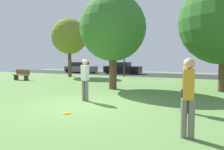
{
  "coord_description": "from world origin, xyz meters",
  "views": [
    {
      "loc": [
        4.01,
        -6.31,
        1.75
      ],
      "look_at": [
        0.0,
        2.64,
        0.97
      ],
      "focal_mm": 30.89,
      "sensor_mm": 36.0,
      "label": 1
    }
  ],
  "objects_px": {
    "maple_tree_far": "(113,28)",
    "park_bench": "(22,75)",
    "frisbee_disc": "(67,113)",
    "person_walking": "(85,78)",
    "birch_tree_lone": "(69,37)",
    "oak_tree_center": "(224,21)",
    "street_lamp_post": "(124,55)",
    "parked_car_black": "(122,68)",
    "person_thrower": "(188,94)",
    "parked_car_grey": "(81,68)",
    "person_catcher": "(186,87)"
  },
  "relations": [
    {
      "from": "park_bench",
      "to": "oak_tree_center",
      "type": "bearing_deg",
      "value": -179.65
    },
    {
      "from": "person_thrower",
      "to": "person_walking",
      "type": "distance_m",
      "value": 4.82
    },
    {
      "from": "person_thrower",
      "to": "parked_car_black",
      "type": "bearing_deg",
      "value": 20.95
    },
    {
      "from": "oak_tree_center",
      "to": "person_thrower",
      "type": "bearing_deg",
      "value": -100.38
    },
    {
      "from": "birch_tree_lone",
      "to": "park_bench",
      "type": "xyz_separation_m",
      "value": [
        -1.78,
        -4.44,
        -3.64
      ]
    },
    {
      "from": "maple_tree_far",
      "to": "person_catcher",
      "type": "bearing_deg",
      "value": -41.34
    },
    {
      "from": "parked_car_black",
      "to": "frisbee_disc",
      "type": "bearing_deg",
      "value": -74.72
    },
    {
      "from": "birch_tree_lone",
      "to": "parked_car_black",
      "type": "bearing_deg",
      "value": 60.08
    },
    {
      "from": "street_lamp_post",
      "to": "maple_tree_far",
      "type": "bearing_deg",
      "value": -74.18
    },
    {
      "from": "maple_tree_far",
      "to": "street_lamp_post",
      "type": "relative_size",
      "value": 1.24
    },
    {
      "from": "birch_tree_lone",
      "to": "oak_tree_center",
      "type": "bearing_deg",
      "value": -18.11
    },
    {
      "from": "maple_tree_far",
      "to": "person_walking",
      "type": "height_order",
      "value": "maple_tree_far"
    },
    {
      "from": "birch_tree_lone",
      "to": "person_catcher",
      "type": "distance_m",
      "value": 15.53
    },
    {
      "from": "street_lamp_post",
      "to": "park_bench",
      "type": "bearing_deg",
      "value": -136.48
    },
    {
      "from": "person_walking",
      "to": "street_lamp_post",
      "type": "xyz_separation_m",
      "value": [
        -2.58,
        11.59,
        1.26
      ]
    },
    {
      "from": "person_catcher",
      "to": "parked_car_grey",
      "type": "xyz_separation_m",
      "value": [
        -14.18,
        15.31,
        -0.21
      ]
    },
    {
      "from": "maple_tree_far",
      "to": "park_bench",
      "type": "bearing_deg",
      "value": 171.5
    },
    {
      "from": "oak_tree_center",
      "to": "person_catcher",
      "type": "relative_size",
      "value": 3.92
    },
    {
      "from": "frisbee_disc",
      "to": "person_catcher",
      "type": "bearing_deg",
      "value": 25.72
    },
    {
      "from": "person_walking",
      "to": "maple_tree_far",
      "type": "bearing_deg",
      "value": 6.23
    },
    {
      "from": "birch_tree_lone",
      "to": "parked_car_grey",
      "type": "distance_m",
      "value": 7.09
    },
    {
      "from": "maple_tree_far",
      "to": "person_thrower",
      "type": "bearing_deg",
      "value": -53.28
    },
    {
      "from": "person_thrower",
      "to": "park_bench",
      "type": "height_order",
      "value": "person_thrower"
    },
    {
      "from": "person_thrower",
      "to": "person_walking",
      "type": "xyz_separation_m",
      "value": [
        -4.17,
        2.41,
        -0.01
      ]
    },
    {
      "from": "parked_car_black",
      "to": "person_catcher",
      "type": "bearing_deg",
      "value": -62.16
    },
    {
      "from": "frisbee_disc",
      "to": "street_lamp_post",
      "type": "xyz_separation_m",
      "value": [
        -3.05,
        13.49,
        2.24
      ]
    },
    {
      "from": "frisbee_disc",
      "to": "street_lamp_post",
      "type": "relative_size",
      "value": 0.06
    },
    {
      "from": "person_walking",
      "to": "parked_car_black",
      "type": "bearing_deg",
      "value": 16.69
    },
    {
      "from": "parked_car_black",
      "to": "street_lamp_post",
      "type": "distance_m",
      "value": 4.52
    },
    {
      "from": "birch_tree_lone",
      "to": "oak_tree_center",
      "type": "xyz_separation_m",
      "value": [
        13.3,
        -4.35,
        -0.28
      ]
    },
    {
      "from": "person_walking",
      "to": "street_lamp_post",
      "type": "distance_m",
      "value": 11.94
    },
    {
      "from": "person_catcher",
      "to": "street_lamp_post",
      "type": "distance_m",
      "value": 13.57
    },
    {
      "from": "oak_tree_center",
      "to": "frisbee_disc",
      "type": "xyz_separation_m",
      "value": [
        -5.07,
        -6.97,
        -3.82
      ]
    },
    {
      "from": "oak_tree_center",
      "to": "frisbee_disc",
      "type": "relative_size",
      "value": 22.95
    },
    {
      "from": "parked_car_grey",
      "to": "parked_car_black",
      "type": "relative_size",
      "value": 0.91
    },
    {
      "from": "birch_tree_lone",
      "to": "frisbee_disc",
      "type": "xyz_separation_m",
      "value": [
        8.23,
        -11.32,
        -4.09
      ]
    },
    {
      "from": "oak_tree_center",
      "to": "person_catcher",
      "type": "xyz_separation_m",
      "value": [
        -1.54,
        -5.27,
        -2.96
      ]
    },
    {
      "from": "parked_car_black",
      "to": "street_lamp_post",
      "type": "xyz_separation_m",
      "value": [
        1.69,
        -3.88,
        1.58
      ]
    },
    {
      "from": "person_catcher",
      "to": "person_walking",
      "type": "relative_size",
      "value": 0.89
    },
    {
      "from": "park_bench",
      "to": "person_walking",
      "type": "bearing_deg",
      "value": 152.39
    },
    {
      "from": "birch_tree_lone",
      "to": "park_bench",
      "type": "bearing_deg",
      "value": -111.87
    },
    {
      "from": "birch_tree_lone",
      "to": "street_lamp_post",
      "type": "xyz_separation_m",
      "value": [
        5.18,
        2.17,
        -1.86
      ]
    },
    {
      "from": "maple_tree_far",
      "to": "oak_tree_center",
      "type": "relative_size",
      "value": 0.9
    },
    {
      "from": "parked_car_grey",
      "to": "park_bench",
      "type": "relative_size",
      "value": 2.6
    },
    {
      "from": "oak_tree_center",
      "to": "parked_car_black",
      "type": "height_order",
      "value": "oak_tree_center"
    },
    {
      "from": "person_walking",
      "to": "park_bench",
      "type": "distance_m",
      "value": 10.77
    },
    {
      "from": "birch_tree_lone",
      "to": "frisbee_disc",
      "type": "height_order",
      "value": "birch_tree_lone"
    },
    {
      "from": "person_catcher",
      "to": "person_walking",
      "type": "bearing_deg",
      "value": -97.07
    },
    {
      "from": "frisbee_disc",
      "to": "park_bench",
      "type": "relative_size",
      "value": 0.17
    },
    {
      "from": "frisbee_disc",
      "to": "park_bench",
      "type": "xyz_separation_m",
      "value": [
        -10.01,
        6.88,
        0.45
      ]
    }
  ]
}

